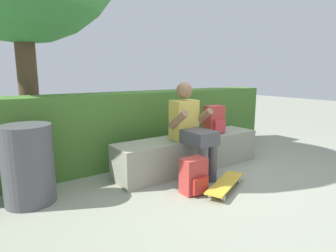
{
  "coord_description": "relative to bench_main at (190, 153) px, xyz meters",
  "views": [
    {
      "loc": [
        -2.44,
        -2.52,
        1.32
      ],
      "look_at": [
        -0.23,
        0.61,
        0.6
      ],
      "focal_mm": 30.12,
      "sensor_mm": 36.0,
      "label": 1
    }
  ],
  "objects": [
    {
      "name": "person_skater",
      "position": [
        -0.17,
        -0.22,
        0.43
      ],
      "size": [
        0.49,
        0.62,
        1.21
      ],
      "color": "gold",
      "rests_on": "ground"
    },
    {
      "name": "ground_plane",
      "position": [
        0.0,
        -0.41,
        -0.23
      ],
      "size": [
        24.0,
        24.0,
        0.0
      ],
      "primitive_type": "plane",
      "color": "gray"
    },
    {
      "name": "backpack_on_ground",
      "position": [
        -0.49,
        -0.67,
        -0.04
      ],
      "size": [
        0.28,
        0.23,
        0.4
      ],
      "color": "#B23833",
      "rests_on": "ground"
    },
    {
      "name": "bench_main",
      "position": [
        0.0,
        0.0,
        0.0
      ],
      "size": [
        2.2,
        0.5,
        0.46
      ],
      "color": "gray",
      "rests_on": "ground"
    },
    {
      "name": "backpack_on_bench",
      "position": [
        0.45,
        -0.01,
        0.42
      ],
      "size": [
        0.28,
        0.23,
        0.4
      ],
      "color": "#B23833",
      "rests_on": "bench_main"
    },
    {
      "name": "skateboard_near_person",
      "position": [
        -0.14,
        -0.81,
        -0.15
      ],
      "size": [
        0.81,
        0.52,
        0.09
      ],
      "color": "gold",
      "rests_on": "ground"
    },
    {
      "name": "trash_bin",
      "position": [
        -2.02,
        0.13,
        0.18
      ],
      "size": [
        0.5,
        0.5,
        0.82
      ],
      "color": "#4C4C51",
      "rests_on": "ground"
    },
    {
      "name": "hedge_row",
      "position": [
        -0.49,
        0.76,
        0.29
      ],
      "size": [
        5.07,
        0.52,
        1.05
      ],
      "color": "#416E2A",
      "rests_on": "ground"
    }
  ]
}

